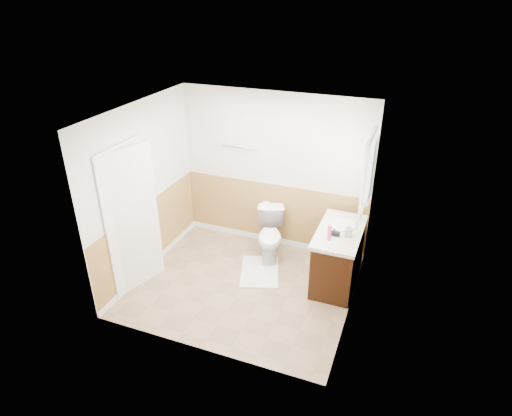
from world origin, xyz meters
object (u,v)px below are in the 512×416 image
at_px(toilet, 270,235).
at_px(bath_mat, 260,271).
at_px(soap_dispenser, 349,230).
at_px(vanity_cabinet, 338,258).
at_px(lotion_bottle, 329,233).

xyz_separation_m(toilet, bath_mat, (0.00, -0.46, -0.37)).
bearing_deg(soap_dispenser, vanity_cabinet, 135.40).
relative_size(vanity_cabinet, soap_dispenser, 6.08).
distance_m(lotion_bottle, soap_dispenser, 0.28).
xyz_separation_m(vanity_cabinet, lotion_bottle, (-0.10, -0.30, 0.56)).
bearing_deg(bath_mat, toilet, 90.00).
distance_m(bath_mat, soap_dispenser, 1.54).
bearing_deg(soap_dispenser, toilet, 162.33).
distance_m(toilet, soap_dispenser, 1.40).
bearing_deg(lotion_bottle, vanity_cabinet, 71.42).
height_order(bath_mat, lotion_bottle, lotion_bottle).
bearing_deg(soap_dispenser, lotion_bottle, -140.85).
bearing_deg(lotion_bottle, bath_mat, 173.86).
xyz_separation_m(bath_mat, lotion_bottle, (1.01, -0.11, 0.95)).
xyz_separation_m(vanity_cabinet, soap_dispenser, (0.12, -0.12, 0.54)).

